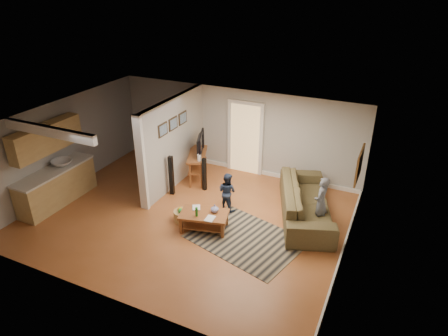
{
  "coord_description": "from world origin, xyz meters",
  "views": [
    {
      "loc": [
        4.32,
        -7.18,
        5.46
      ],
      "look_at": [
        0.59,
        0.84,
        1.1
      ],
      "focal_mm": 32.0,
      "sensor_mm": 36.0,
      "label": 1
    }
  ],
  "objects": [
    {
      "name": "toy_basket",
      "position": [
        -0.05,
        -0.2,
        0.15
      ],
      "size": [
        0.41,
        0.41,
        0.37
      ],
      "color": "#A17845",
      "rests_on": "ground"
    },
    {
      "name": "tv_console",
      "position": [
        -0.73,
        1.91,
        0.73
      ],
      "size": [
        0.93,
        1.36,
        1.1
      ],
      "rotation": [
        0.0,
        0.0,
        0.39
      ],
      "color": "brown",
      "rests_on": "ground"
    },
    {
      "name": "ground",
      "position": [
        0.0,
        0.0,
        0.0
      ],
      "size": [
        7.5,
        7.5,
        0.0
      ],
      "primitive_type": "plane",
      "color": "brown",
      "rests_on": "ground"
    },
    {
      "name": "child",
      "position": [
        3.0,
        1.01,
        0.0
      ],
      "size": [
        0.36,
        0.5,
        1.28
      ],
      "primitive_type": "imported",
      "rotation": [
        0.0,
        0.0,
        -1.7
      ],
      "color": "slate",
      "rests_on": "ground"
    },
    {
      "name": "toddler",
      "position": [
        0.72,
        0.74,
        0.0
      ],
      "size": [
        0.57,
        0.49,
        1.01
      ],
      "primitive_type": "imported",
      "rotation": [
        0.0,
        0.0,
        2.91
      ],
      "color": "#212D45",
      "rests_on": "ground"
    },
    {
      "name": "speaker_right",
      "position": [
        -0.27,
        1.4,
        0.48
      ],
      "size": [
        0.12,
        0.12,
        0.95
      ],
      "primitive_type": "cube",
      "rotation": [
        0.0,
        0.0,
        -0.34
      ],
      "color": "black",
      "rests_on": "ground"
    },
    {
      "name": "sofa",
      "position": [
        2.6,
        1.26,
        0.0
      ],
      "size": [
        2.03,
        3.06,
        0.83
      ],
      "primitive_type": "imported",
      "rotation": [
        0.0,
        0.0,
        1.92
      ],
      "color": "#4B4525",
      "rests_on": "ground"
    },
    {
      "name": "area_rug",
      "position": [
        1.64,
        -0.25,
        0.01
      ],
      "size": [
        2.79,
        2.33,
        0.01
      ],
      "primitive_type": "cube",
      "rotation": [
        0.0,
        0.0,
        -0.27
      ],
      "color": "black",
      "rests_on": "ground"
    },
    {
      "name": "room_shell",
      "position": [
        -1.07,
        0.43,
        1.46
      ],
      "size": [
        7.54,
        6.02,
        2.52
      ],
      "color": "#ACAAA5",
      "rests_on": "ground"
    },
    {
      "name": "coffee_table",
      "position": [
        0.61,
        -0.28,
        0.34
      ],
      "size": [
        1.23,
        0.89,
        0.65
      ],
      "rotation": [
        0.0,
        0.0,
        0.24
      ],
      "color": "brown",
      "rests_on": "ground"
    },
    {
      "name": "speaker_left",
      "position": [
        -0.96,
        0.82,
        0.56
      ],
      "size": [
        0.13,
        0.13,
        1.12
      ],
      "primitive_type": "cube",
      "rotation": [
        0.0,
        0.0,
        0.17
      ],
      "color": "black",
      "rests_on": "ground"
    }
  ]
}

